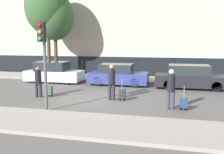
# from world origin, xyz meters

# --- Properties ---
(ground_plane) EXTENTS (80.00, 80.00, 0.00)m
(ground_plane) POSITION_xyz_m (0.00, 0.00, 0.00)
(ground_plane) COLOR #565451
(sidewalk_near) EXTENTS (28.00, 2.50, 0.12)m
(sidewalk_near) POSITION_xyz_m (0.00, -3.75, 0.06)
(sidewalk_near) COLOR gray
(sidewalk_near) RESTS_ON ground_plane
(sidewalk_far) EXTENTS (28.00, 3.00, 0.12)m
(sidewalk_far) POSITION_xyz_m (0.00, 7.00, 0.06)
(sidewalk_far) COLOR gray
(sidewalk_far) RESTS_ON ground_plane
(parked_car_0) EXTENTS (4.06, 1.73, 1.49)m
(parked_car_0) POSITION_xyz_m (-4.29, 4.67, 0.69)
(parked_car_0) COLOR silver
(parked_car_0) RESTS_ON ground_plane
(parked_car_1) EXTENTS (3.99, 1.78, 1.42)m
(parked_car_1) POSITION_xyz_m (0.44, 4.68, 0.66)
(parked_car_1) COLOR navy
(parked_car_1) RESTS_ON ground_plane
(parked_car_2) EXTENTS (4.45, 1.71, 1.48)m
(parked_car_2) POSITION_xyz_m (5.15, 4.45, 0.68)
(parked_car_2) COLOR black
(parked_car_2) RESTS_ON ground_plane
(pedestrian_left) EXTENTS (0.34, 0.34, 1.63)m
(pedestrian_left) POSITION_xyz_m (-2.87, 0.02, 0.92)
(pedestrian_left) COLOR #23232D
(pedestrian_left) RESTS_ON ground_plane
(trolley_left) EXTENTS (0.34, 0.29, 1.09)m
(trolley_left) POSITION_xyz_m (-2.36, 0.23, 0.33)
(trolley_left) COLOR #335138
(trolley_left) RESTS_ON ground_plane
(pedestrian_center) EXTENTS (0.35, 0.34, 1.79)m
(pedestrian_center) POSITION_xyz_m (1.05, 0.31, 1.02)
(pedestrian_center) COLOR #23232D
(pedestrian_center) RESTS_ON ground_plane
(trolley_center) EXTENTS (0.34, 0.29, 1.11)m
(trolley_center) POSITION_xyz_m (1.60, 0.26, 0.34)
(trolley_center) COLOR #262628
(trolley_center) RESTS_ON ground_plane
(pedestrian_right) EXTENTS (0.35, 0.34, 1.77)m
(pedestrian_right) POSITION_xyz_m (3.96, -0.83, 1.01)
(pedestrian_right) COLOR #383347
(pedestrian_right) RESTS_ON ground_plane
(trolley_right) EXTENTS (0.34, 0.29, 1.06)m
(trolley_right) POSITION_xyz_m (4.51, -0.85, 0.32)
(trolley_right) COLOR navy
(trolley_right) RESTS_ON ground_plane
(traffic_light) EXTENTS (0.28, 0.47, 3.73)m
(traffic_light) POSITION_xyz_m (-1.21, -2.36, 2.66)
(traffic_light) COLOR #515154
(traffic_light) RESTS_ON ground_plane
(parked_bicycle) EXTENTS (1.77, 0.06, 0.96)m
(parked_bicycle) POSITION_xyz_m (5.84, 7.34, 0.49)
(parked_bicycle) COLOR black
(parked_bicycle) RESTS_ON sidewalk_far
(bare_tree_near_crossing) EXTENTS (3.01, 3.01, 6.57)m
(bare_tree_near_crossing) POSITION_xyz_m (-5.10, 6.76, 4.83)
(bare_tree_near_crossing) COLOR #4C3826
(bare_tree_near_crossing) RESTS_ON sidewalk_far
(bare_tree_down_street) EXTENTS (3.46, 3.46, 7.55)m
(bare_tree_down_street) POSITION_xyz_m (-5.61, 6.57, 5.53)
(bare_tree_down_street) COLOR #4C3826
(bare_tree_down_street) RESTS_ON sidewalk_far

